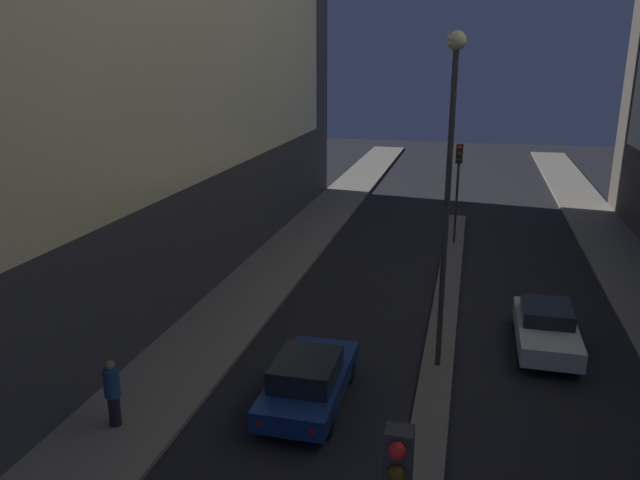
# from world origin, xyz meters

# --- Properties ---
(median_strip) EXTENTS (0.92, 32.69, 0.14)m
(median_strip) POSITION_xyz_m (0.00, 17.34, 0.07)
(median_strip) COLOR #66605B
(median_strip) RESTS_ON ground
(traffic_light_mid) EXTENTS (0.32, 0.42, 4.81)m
(traffic_light_mid) POSITION_xyz_m (0.00, 28.15, 3.66)
(traffic_light_mid) COLOR #383838
(traffic_light_mid) RESTS_ON median_strip
(street_lamp) EXTENTS (0.50, 0.50, 9.41)m
(street_lamp) POSITION_xyz_m (0.00, 15.37, 6.26)
(street_lamp) COLOR #383838
(street_lamp) RESTS_ON median_strip
(car_left_lane) EXTENTS (1.87, 4.36, 1.47)m
(car_left_lane) POSITION_xyz_m (-3.21, 12.55, 0.74)
(car_left_lane) COLOR navy
(car_left_lane) RESTS_ON ground
(car_right_lane) EXTENTS (1.78, 4.17, 1.38)m
(car_right_lane) POSITION_xyz_m (3.21, 17.52, 0.71)
(car_right_lane) COLOR silver
(car_right_lane) RESTS_ON ground
(pedestrian_on_left_sidewalk) EXTENTS (0.39, 0.39, 1.75)m
(pedestrian_on_left_sidewalk) POSITION_xyz_m (-7.57, 10.31, 1.05)
(pedestrian_on_left_sidewalk) COLOR black
(pedestrian_on_left_sidewalk) RESTS_ON sidewalk_left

